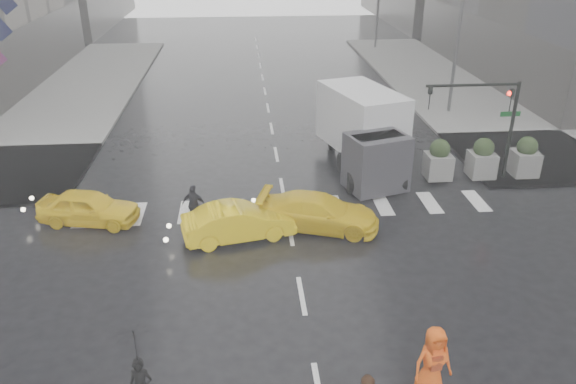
{
  "coord_description": "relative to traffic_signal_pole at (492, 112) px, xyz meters",
  "views": [
    {
      "loc": [
        -1.64,
        -14.28,
        10.38
      ],
      "look_at": [
        -0.25,
        2.0,
        2.63
      ],
      "focal_mm": 35.0,
      "sensor_mm": 36.0,
      "label": 1
    }
  ],
  "objects": [
    {
      "name": "ground",
      "position": [
        -9.01,
        -8.01,
        -3.22
      ],
      "size": [
        120.0,
        120.0,
        0.0
      ],
      "primitive_type": "plane",
      "color": "black",
      "rests_on": "ground"
    },
    {
      "name": "road_markings",
      "position": [
        -9.01,
        -8.01,
        -3.21
      ],
      "size": [
        18.0,
        48.0,
        0.01
      ],
      "primitive_type": null,
      "color": "silver",
      "rests_on": "ground"
    },
    {
      "name": "traffic_signal_pole",
      "position": [
        0.0,
        0.0,
        0.0
      ],
      "size": [
        4.45,
        0.42,
        4.5
      ],
      "color": "black",
      "rests_on": "ground"
    },
    {
      "name": "street_lamp_near",
      "position": [
        1.86,
        9.99,
        1.73
      ],
      "size": [
        2.15,
        0.22,
        9.0
      ],
      "color": "#59595B",
      "rests_on": "ground"
    },
    {
      "name": "planter_west",
      "position": [
        -2.01,
        0.19,
        -2.23
      ],
      "size": [
        1.1,
        1.1,
        1.8
      ],
      "color": "slate",
      "rests_on": "ground"
    },
    {
      "name": "planter_mid",
      "position": [
        -0.01,
        0.19,
        -2.23
      ],
      "size": [
        1.1,
        1.1,
        1.8
      ],
      "color": "slate",
      "rests_on": "ground"
    },
    {
      "name": "planter_east",
      "position": [
        1.99,
        0.19,
        -2.23
      ],
      "size": [
        1.1,
        1.1,
        1.8
      ],
      "color": "slate",
      "rests_on": "ground"
    },
    {
      "name": "pedestrian_black",
      "position": [
        -13.19,
        -12.29,
        -1.57
      ],
      "size": [
        1.09,
        1.11,
        2.43
      ],
      "rotation": [
        0.0,
        0.0,
        -0.15
      ],
      "color": "black",
      "rests_on": "ground"
    },
    {
      "name": "pedestrian_orange",
      "position": [
        -6.33,
        -12.3,
        -2.23
      ],
      "size": [
        1.05,
        0.77,
        1.97
      ],
      "rotation": [
        0.0,
        0.0,
        0.16
      ],
      "color": "#ED5210",
      "rests_on": "ground"
    },
    {
      "name": "pedestrian_far_a",
      "position": [
        -12.59,
        -3.01,
        -2.41
      ],
      "size": [
        1.07,
        0.83,
        1.62
      ],
      "primitive_type": "imported",
      "rotation": [
        0.0,
        0.0,
        2.85
      ],
      "color": "black",
      "rests_on": "ground"
    },
    {
      "name": "pedestrian_far_b",
      "position": [
        -4.07,
        -0.2,
        -2.42
      ],
      "size": [
        1.16,
        0.88,
        1.6
      ],
      "primitive_type": "imported",
      "rotation": [
        0.0,
        0.0,
        2.8
      ],
      "color": "black",
      "rests_on": "ground"
    },
    {
      "name": "taxi_front",
      "position": [
        -16.64,
        -2.56,
        -2.57
      ],
      "size": [
        4.04,
        2.28,
        1.3
      ],
      "primitive_type": "imported",
      "rotation": [
        0.0,
        0.0,
        1.36
      ],
      "color": "yellow",
      "rests_on": "ground"
    },
    {
      "name": "taxi_mid",
      "position": [
        -10.92,
        -4.26,
        -2.55
      ],
      "size": [
        4.26,
        2.26,
        1.33
      ],
      "primitive_type": "imported",
      "rotation": [
        0.0,
        0.0,
        1.79
      ],
      "color": "yellow",
      "rests_on": "ground"
    },
    {
      "name": "taxi_rear",
      "position": [
        -7.9,
        -3.72,
        -2.56
      ],
      "size": [
        4.36,
        2.92,
        1.31
      ],
      "primitive_type": "imported",
      "rotation": [
        0.0,
        0.0,
        1.28
      ],
      "color": "yellow",
      "rests_on": "ground"
    },
    {
      "name": "box_truck",
      "position": [
        -5.02,
        1.84,
        -1.32
      ],
      "size": [
        2.51,
        6.69,
        3.55
      ],
      "rotation": [
        0.0,
        0.0,
        0.3
      ],
      "color": "silver",
      "rests_on": "ground"
    }
  ]
}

